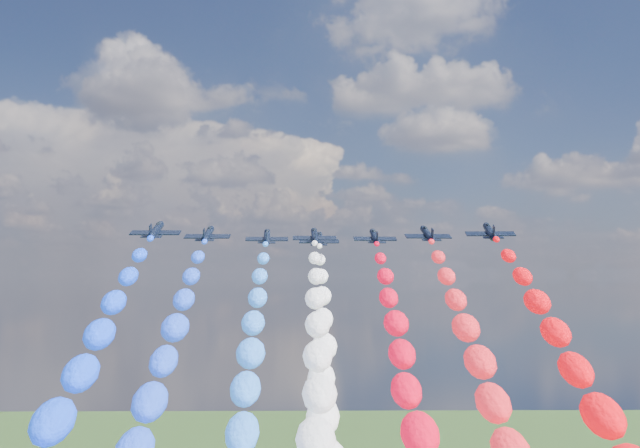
{
  "coord_description": "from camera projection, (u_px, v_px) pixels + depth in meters",
  "views": [
    {
      "loc": [
        -2.16,
        -147.62,
        94.98
      ],
      "look_at": [
        0.0,
        4.0,
        105.16
      ],
      "focal_mm": 43.16,
      "sensor_mm": 36.0,
      "label": 1
    }
  ],
  "objects": [
    {
      "name": "jet_7",
      "position": [
        490.0,
        232.0,
        143.01
      ],
      "size": [
        9.82,
        12.86,
        6.49
      ],
      "primitive_type": null,
      "rotation": [
        0.34,
        0.0,
        -0.07
      ],
      "color": "black"
    },
    {
      "name": "jet_3",
      "position": [
        314.0,
        236.0,
        159.15
      ],
      "size": [
        9.31,
        12.5,
        6.49
      ],
      "primitive_type": null,
      "rotation": [
        0.34,
        0.0,
        0.02
      ],
      "color": "black"
    },
    {
      "name": "jet_6",
      "position": [
        427.0,
        234.0,
        152.02
      ],
      "size": [
        9.74,
        12.81,
        6.49
      ],
      "primitive_type": null,
      "rotation": [
        0.34,
        0.0,
        0.06
      ],
      "color": "black"
    },
    {
      "name": "jet_2",
      "position": [
        267.0,
        237.0,
        163.36
      ],
      "size": [
        9.47,
        12.62,
        6.49
      ],
      "primitive_type": null,
      "rotation": [
        0.34,
        0.0,
        0.04
      ],
      "color": "black"
    },
    {
      "name": "jet_5",
      "position": [
        375.0,
        237.0,
        162.41
      ],
      "size": [
        9.43,
        12.59,
        6.49
      ],
      "primitive_type": null,
      "rotation": [
        0.34,
        0.0,
        0.03
      ],
      "color": "black"
    },
    {
      "name": "jet_1",
      "position": [
        208.0,
        234.0,
        152.48
      ],
      "size": [
        9.43,
        12.59,
        6.49
      ],
      "primitive_type": null,
      "rotation": [
        0.34,
        0.0,
        -0.03
      ],
      "color": "black"
    },
    {
      "name": "jet_0",
      "position": [
        156.0,
        230.0,
        139.49
      ],
      "size": [
        9.23,
        12.44,
        6.49
      ],
      "primitive_type": null,
      "rotation": [
        0.34,
        0.0,
        -0.02
      ],
      "color": "black"
    },
    {
      "name": "trail_4",
      "position": [
        324.0,
        418.0,
        114.68
      ],
      "size": [
        6.24,
        112.44,
        61.68
      ],
      "primitive_type": null,
      "color": "white"
    },
    {
      "name": "jet_4",
      "position": [
        319.0,
        239.0,
        174.45
      ],
      "size": [
        9.38,
        12.55,
        6.49
      ],
      "primitive_type": null,
      "rotation": [
        0.34,
        0.0,
        -0.03
      ],
      "color": "black"
    },
    {
      "name": "trail_3",
      "position": [
        318.0,
        440.0,
        99.38
      ],
      "size": [
        6.24,
        112.44,
        61.68
      ],
      "primitive_type": null,
      "color": "white"
    },
    {
      "name": "trail_2",
      "position": [
        242.0,
        433.0,
        103.6
      ],
      "size": [
        6.24,
        112.44,
        61.68
      ],
      "primitive_type": null,
      "color": "#2E76EE"
    },
    {
      "name": "trail_5",
      "position": [
        413.0,
        435.0,
        102.64
      ],
      "size": [
        6.24,
        112.44,
        61.68
      ],
      "primitive_type": null,
      "color": "red"
    }
  ]
}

